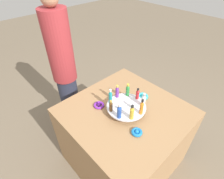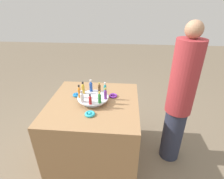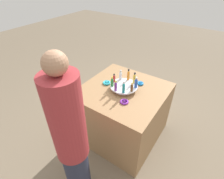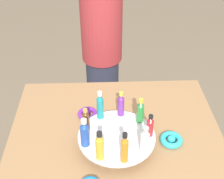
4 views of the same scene
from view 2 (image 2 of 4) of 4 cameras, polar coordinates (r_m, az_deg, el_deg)
The scene contains 16 objects.
ground_plane at distance 2.37m, azimuth -5.16°, elevation -19.81°, with size 12.00×12.00×0.00m, color #756651.
party_table at distance 2.11m, azimuth -5.60°, elevation -12.81°, with size 0.96×0.96×0.76m.
display_stand at distance 1.87m, azimuth -6.17°, elevation -3.03°, with size 0.33×0.33×0.06m.
bottle_gold at distance 1.91m, azimuth -9.41°, elevation 0.42°, with size 0.03×0.03×0.14m.
bottle_orange at distance 1.84m, azimuth -10.63°, elevation -0.77°, with size 0.03×0.03×0.14m.
bottle_clear at distance 1.76m, azimuth -9.82°, elevation -2.34°, with size 0.04×0.04×0.13m.
bottle_red at distance 1.72m, azimuth -7.20°, elevation -3.30°, with size 0.03×0.03×0.11m.
bottle_green at distance 1.72m, azimuth -4.09°, elevation -2.71°, with size 0.03×0.03×0.12m.
bottle_purple at distance 1.79m, azimuth -2.17°, elevation -1.44°, with size 0.03×0.03×0.13m.
bottle_teal at distance 1.87m, azimuth -2.29°, elevation 0.17°, with size 0.03×0.03×0.14m.
bottle_brown at distance 1.94m, azimuth -4.16°, elevation 0.67°, with size 0.03×0.03×0.11m.
bottle_blue at distance 1.95m, azimuth -6.92°, elevation 1.13°, with size 0.04×0.04×0.14m.
ribbon_bow_blue at distance 2.02m, azimuth -11.54°, elevation -1.71°, with size 0.08×0.08×0.03m.
ribbon_bow_teal at distance 1.68m, azimuth -7.25°, elevation -7.89°, with size 0.10×0.10×0.04m.
ribbon_bow_purple at distance 1.97m, azimuth 0.36°, elevation -2.03°, with size 0.09×0.09×0.03m.
person_figure at distance 1.96m, azimuth 21.19°, elevation -3.11°, with size 0.27×0.27×1.59m.
Camera 2 is at (0.34, -1.57, 1.74)m, focal length 28.00 mm.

